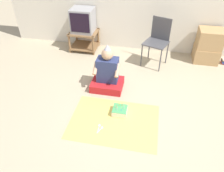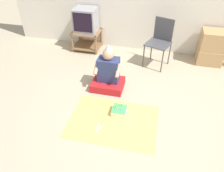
# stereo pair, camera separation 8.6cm
# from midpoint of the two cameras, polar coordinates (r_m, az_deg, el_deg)

# --- Properties ---
(ground_plane) EXTENTS (16.00, 16.00, 0.00)m
(ground_plane) POSITION_cam_midpoint_polar(r_m,az_deg,el_deg) (3.29, 5.93, -9.06)
(ground_plane) COLOR tan
(tv_stand) EXTENTS (0.60, 0.52, 0.43)m
(tv_stand) POSITION_cam_midpoint_polar(r_m,az_deg,el_deg) (5.05, -7.76, 12.13)
(tv_stand) COLOR olive
(tv_stand) RESTS_ON ground_plane
(tv) EXTENTS (0.47, 0.43, 0.50)m
(tv) POSITION_cam_midpoint_polar(r_m,az_deg,el_deg) (4.91, -8.12, 16.66)
(tv) COLOR #99999E
(tv) RESTS_ON tv_stand
(folding_chair) EXTENTS (0.55, 0.53, 0.93)m
(folding_chair) POSITION_cam_midpoint_polar(r_m,az_deg,el_deg) (4.42, 11.37, 12.09)
(folding_chair) COLOR #4C4C51
(folding_chair) RESTS_ON ground_plane
(cardboard_box_stack) EXTENTS (0.48, 0.44, 0.68)m
(cardboard_box_stack) POSITION_cam_midpoint_polar(r_m,az_deg,el_deg) (4.90, 23.29, 9.57)
(cardboard_box_stack) COLOR tan
(cardboard_box_stack) RESTS_ON ground_plane
(person_seated) EXTENTS (0.54, 0.43, 0.82)m
(person_seated) POSITION_cam_midpoint_polar(r_m,az_deg,el_deg) (3.74, -1.87, 3.03)
(person_seated) COLOR red
(person_seated) RESTS_ON ground_plane
(party_cloth) EXTENTS (1.29, 0.93, 0.01)m
(party_cloth) POSITION_cam_midpoint_polar(r_m,az_deg,el_deg) (3.27, -0.22, -9.17)
(party_cloth) COLOR #EAD666
(party_cloth) RESTS_ON ground_plane
(birthday_cake) EXTENTS (0.22, 0.22, 0.16)m
(birthday_cake) POSITION_cam_midpoint_polar(r_m,az_deg,el_deg) (3.35, 1.33, -6.45)
(birthday_cake) COLOR #F4E0C6
(birthday_cake) RESTS_ON party_cloth
(plastic_spoon_near) EXTENTS (0.04, 0.15, 0.01)m
(plastic_spoon_near) POSITION_cam_midpoint_polar(r_m,az_deg,el_deg) (3.19, -4.17, -10.43)
(plastic_spoon_near) COLOR white
(plastic_spoon_near) RESTS_ON party_cloth
(plastic_spoon_far) EXTENTS (0.07, 0.14, 0.01)m
(plastic_spoon_far) POSITION_cam_midpoint_polar(r_m,az_deg,el_deg) (3.16, -3.63, -10.99)
(plastic_spoon_far) COLOR white
(plastic_spoon_far) RESTS_ON party_cloth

